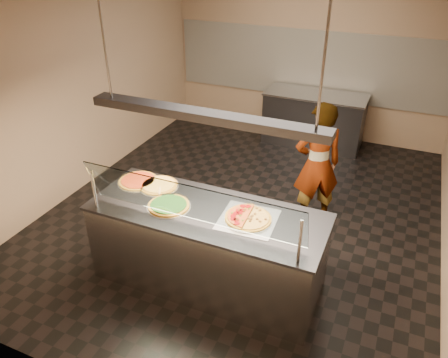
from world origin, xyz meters
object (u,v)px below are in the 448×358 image
at_px(pizza_spinach, 169,205).
at_px(heat_lamp_housing, 205,116).
at_px(serving_counter, 208,247).
at_px(pizza_cheese, 159,185).
at_px(sneeze_guard, 190,203).
at_px(prep_table, 314,119).
at_px(perforated_tray, 248,219).
at_px(worker, 317,165).
at_px(pizza_tomato, 138,181).
at_px(pizza_spatula, 163,193).
at_px(half_pizza_pepperoni, 238,214).
at_px(half_pizza_sausage, 259,220).

relative_size(pizza_spinach, heat_lamp_housing, 0.20).
distance_m(serving_counter, pizza_cheese, 0.87).
bearing_deg(sneeze_guard, prep_table, 87.57).
height_order(serving_counter, pizza_cheese, pizza_cheese).
bearing_deg(serving_counter, heat_lamp_housing, 0.00).
xyz_separation_m(serving_counter, sneeze_guard, (0.00, -0.34, 0.76)).
height_order(perforated_tray, worker, worker).
height_order(pizza_tomato, pizza_spatula, pizza_spatula).
xyz_separation_m(sneeze_guard, worker, (0.76, 1.97, -0.40)).
xyz_separation_m(half_pizza_pepperoni, pizza_spatula, (-0.88, 0.06, -0.01)).
height_order(perforated_tray, heat_lamp_housing, heat_lamp_housing).
distance_m(half_pizza_pepperoni, pizza_spinach, 0.72).
distance_m(half_pizza_sausage, pizza_cheese, 1.25).
height_order(sneeze_guard, worker, worker).
bearing_deg(pizza_cheese, worker, 44.00).
height_order(sneeze_guard, half_pizza_sausage, sneeze_guard).
height_order(half_pizza_pepperoni, worker, worker).
bearing_deg(pizza_spinach, pizza_cheese, 134.38).
bearing_deg(pizza_cheese, heat_lamp_housing, -17.99).
distance_m(pizza_tomato, heat_lamp_housing, 1.40).
height_order(perforated_tray, prep_table, perforated_tray).
bearing_deg(sneeze_guard, worker, 68.93).
height_order(perforated_tray, half_pizza_sausage, half_pizza_sausage).
relative_size(pizza_tomato, heat_lamp_housing, 0.20).
height_order(half_pizza_sausage, worker, worker).
height_order(pizza_spinach, pizza_spatula, pizza_spatula).
xyz_separation_m(pizza_spatula, worker, (1.31, 1.54, -0.13)).
bearing_deg(pizza_spatula, heat_lamp_housing, -8.55).
bearing_deg(pizza_cheese, pizza_spinach, -45.62).
height_order(sneeze_guard, pizza_spinach, sneeze_guard).
distance_m(perforated_tray, pizza_tomato, 1.41).
bearing_deg(sneeze_guard, pizza_spatula, 142.42).
height_order(serving_counter, heat_lamp_housing, heat_lamp_housing).
bearing_deg(prep_table, heat_lamp_housing, -92.63).
bearing_deg(serving_counter, pizza_spinach, -167.60).
relative_size(serving_counter, sneeze_guard, 1.11).
xyz_separation_m(pizza_cheese, prep_table, (0.88, 3.77, -0.48)).
distance_m(half_pizza_sausage, pizza_tomato, 1.51).
height_order(perforated_tray, half_pizza_pepperoni, half_pizza_pepperoni).
relative_size(sneeze_guard, pizza_spinach, 4.80).
distance_m(serving_counter, sneeze_guard, 0.83).
distance_m(perforated_tray, half_pizza_sausage, 0.11).
relative_size(half_pizza_sausage, pizza_spatula, 1.77).
height_order(prep_table, heat_lamp_housing, heat_lamp_housing).
bearing_deg(half_pizza_sausage, pizza_cheese, 170.74).
bearing_deg(sneeze_guard, half_pizza_sausage, 34.04).
height_order(sneeze_guard, prep_table, sneeze_guard).
height_order(half_pizza_sausage, pizza_spatula, half_pizza_sausage).
bearing_deg(worker, pizza_spatula, 18.71).
bearing_deg(serving_counter, half_pizza_pepperoni, 3.51).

